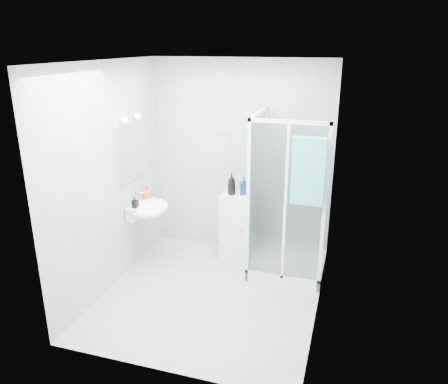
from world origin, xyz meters
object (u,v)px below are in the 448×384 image
(soap_dispenser_orange, at_px, (147,192))
(shampoo_bottle_a, at_px, (232,184))
(hand_towel, at_px, (308,170))
(shampoo_bottle_b, at_px, (244,186))
(wall_basin, at_px, (148,208))
(storage_cabinet, at_px, (236,226))
(shower_enclosure, at_px, (281,240))
(soap_dispenser_black, at_px, (135,202))

(soap_dispenser_orange, bearing_deg, shampoo_bottle_a, 21.29)
(hand_towel, xyz_separation_m, shampoo_bottle_b, (-0.87, 0.66, -0.47))
(wall_basin, xyz_separation_m, soap_dispenser_orange, (-0.07, 0.13, 0.16))
(shampoo_bottle_a, bearing_deg, storage_cabinet, 31.65)
(storage_cabinet, distance_m, soap_dispenser_orange, 1.26)
(shampoo_bottle_a, bearing_deg, shampoo_bottle_b, 18.53)
(storage_cabinet, height_order, soap_dispenser_orange, soap_dispenser_orange)
(shampoo_bottle_b, height_order, soap_dispenser_orange, shampoo_bottle_b)
(shower_enclosure, relative_size, soap_dispenser_black, 13.80)
(wall_basin, height_order, storage_cabinet, wall_basin)
(hand_towel, height_order, soap_dispenser_black, hand_towel)
(shower_enclosure, xyz_separation_m, hand_towel, (0.31, -0.40, 1.04))
(hand_towel, distance_m, shampoo_bottle_a, 1.27)
(soap_dispenser_orange, distance_m, soap_dispenser_black, 0.32)
(shower_enclosure, height_order, wall_basin, shower_enclosure)
(shower_enclosure, distance_m, wall_basin, 1.72)
(shower_enclosure, xyz_separation_m, soap_dispenser_orange, (-1.72, -0.18, 0.51))
(hand_towel, bearing_deg, soap_dispenser_orange, 173.86)
(shower_enclosure, xyz_separation_m, shampoo_bottle_b, (-0.56, 0.26, 0.57))
(shampoo_bottle_b, distance_m, soap_dispenser_black, 1.39)
(storage_cabinet, bearing_deg, wall_basin, -148.90)
(shower_enclosure, bearing_deg, soap_dispenser_orange, -173.96)
(wall_basin, bearing_deg, hand_towel, -2.47)
(hand_towel, bearing_deg, shampoo_bottle_a, 149.05)
(soap_dispenser_orange, xyz_separation_m, soap_dispenser_black, (-0.00, -0.32, -0.02))
(shower_enclosure, relative_size, shampoo_bottle_a, 7.03)
(storage_cabinet, relative_size, soap_dispenser_black, 6.23)
(shower_enclosure, height_order, shampoo_bottle_b, shower_enclosure)
(shampoo_bottle_a, distance_m, shampoo_bottle_b, 0.16)
(storage_cabinet, xyz_separation_m, soap_dispenser_black, (-1.07, -0.75, 0.48))
(hand_towel, height_order, shampoo_bottle_b, hand_towel)
(shampoo_bottle_b, xyz_separation_m, soap_dispenser_orange, (-1.16, -0.45, -0.06))
(storage_cabinet, xyz_separation_m, shampoo_bottle_b, (0.09, 0.01, 0.57))
(wall_basin, height_order, hand_towel, hand_towel)
(hand_towel, xyz_separation_m, soap_dispenser_black, (-2.04, -0.10, -0.55))
(wall_basin, relative_size, storage_cabinet, 0.62)
(wall_basin, relative_size, soap_dispenser_orange, 3.00)
(hand_towel, xyz_separation_m, shampoo_bottle_a, (-1.02, 0.61, -0.44))
(storage_cabinet, bearing_deg, shampoo_bottle_a, -146.61)
(hand_towel, bearing_deg, storage_cabinet, 146.08)
(storage_cabinet, relative_size, shampoo_bottle_a, 3.17)
(wall_basin, distance_m, storage_cabinet, 1.20)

